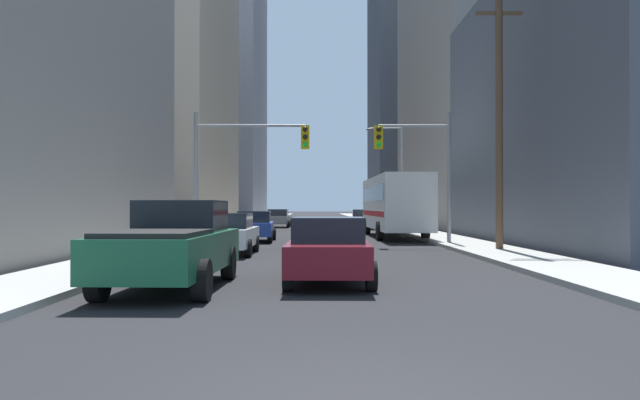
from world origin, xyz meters
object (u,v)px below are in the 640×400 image
(sedan_white, at_px, (228,233))
(traffic_signal_near_left, at_px, (246,154))
(sedan_grey, at_px, (278,218))
(sedan_silver, at_px, (363,219))
(city_bus, at_px, (394,203))
(sedan_blue, at_px, (255,226))
(pickup_truck_green, at_px, (173,245))
(sedan_maroon, at_px, (328,250))
(traffic_signal_near_right, at_px, (417,156))

(sedan_white, distance_m, traffic_signal_near_left, 6.06)
(sedan_grey, distance_m, traffic_signal_near_left, 23.81)
(sedan_white, bearing_deg, sedan_grey, 89.77)
(sedan_white, bearing_deg, sedan_silver, 74.44)
(city_bus, relative_size, sedan_white, 2.73)
(sedan_white, height_order, traffic_signal_near_left, traffic_signal_near_left)
(sedan_blue, xyz_separation_m, traffic_signal_near_left, (-0.07, -3.11, 3.34))
(sedan_silver, relative_size, sedan_grey, 1.00)
(pickup_truck_green, xyz_separation_m, sedan_maroon, (3.35, 0.80, -0.16))
(sedan_grey, bearing_deg, traffic_signal_near_right, -72.06)
(city_bus, height_order, traffic_signal_near_right, traffic_signal_near_right)
(sedan_maroon, relative_size, traffic_signal_near_right, 0.71)
(sedan_silver, bearing_deg, pickup_truck_green, -101.30)
(sedan_maroon, height_order, sedan_blue, same)
(pickup_truck_green, bearing_deg, sedan_silver, 78.70)
(city_bus, distance_m, traffic_signal_near_right, 7.37)
(sedan_blue, distance_m, traffic_signal_near_right, 8.83)
(city_bus, xyz_separation_m, sedan_blue, (-7.51, -3.95, -1.16))
(sedan_blue, relative_size, sedan_grey, 1.00)
(sedan_silver, distance_m, traffic_signal_near_right, 19.96)
(sedan_maroon, bearing_deg, sedan_silver, 84.10)
(traffic_signal_near_left, relative_size, traffic_signal_near_right, 1.00)
(pickup_truck_green, distance_m, sedan_silver, 34.57)
(pickup_truck_green, height_order, sedan_silver, pickup_truck_green)
(sedan_grey, bearing_deg, sedan_maroon, -84.83)
(sedan_silver, height_order, traffic_signal_near_right, traffic_signal_near_right)
(sedan_white, relative_size, sedan_blue, 0.99)
(city_bus, xyz_separation_m, sedan_silver, (-0.78, 12.61, -1.16))
(pickup_truck_green, relative_size, sedan_grey, 1.28)
(sedan_silver, xyz_separation_m, traffic_signal_near_left, (-6.81, -19.67, 3.34))
(sedan_grey, bearing_deg, pickup_truck_green, -90.00)
(city_bus, xyz_separation_m, traffic_signal_near_right, (0.09, -7.06, 2.10))
(traffic_signal_near_right, bearing_deg, sedan_white, -146.86)
(pickup_truck_green, xyz_separation_m, sedan_grey, (0.00, 37.79, -0.16))
(pickup_truck_green, distance_m, sedan_maroon, 3.45)
(city_bus, xyz_separation_m, pickup_truck_green, (-7.55, -21.29, -1.00))
(sedan_blue, height_order, traffic_signal_near_left, traffic_signal_near_left)
(pickup_truck_green, distance_m, traffic_signal_near_left, 14.57)
(sedan_blue, xyz_separation_m, traffic_signal_near_right, (7.60, -3.11, 3.26))
(sedan_grey, bearing_deg, traffic_signal_near_left, -90.09)
(sedan_white, height_order, traffic_signal_near_right, traffic_signal_near_right)
(traffic_signal_near_left, distance_m, traffic_signal_near_right, 7.67)
(traffic_signal_near_right, bearing_deg, city_bus, 90.71)
(sedan_maroon, bearing_deg, sedan_white, 112.50)
(sedan_maroon, xyz_separation_m, traffic_signal_near_left, (-3.39, 13.42, 3.34))
(sedan_blue, xyz_separation_m, sedan_silver, (6.74, 16.56, 0.00))
(sedan_white, height_order, sedan_blue, same)
(pickup_truck_green, distance_m, sedan_grey, 37.79)
(sedan_silver, bearing_deg, traffic_signal_near_left, -109.09)
(sedan_blue, bearing_deg, sedan_silver, 67.86)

